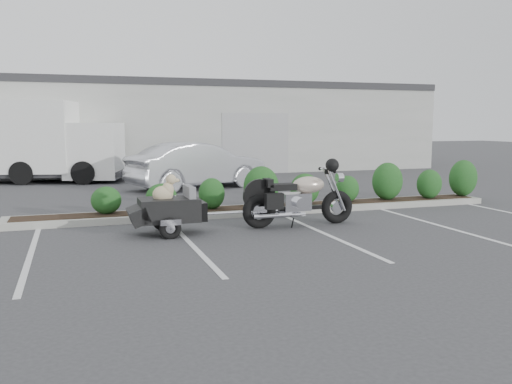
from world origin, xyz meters
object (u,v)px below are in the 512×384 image
object	(u,v)px
motorcycle	(299,199)
delivery_truck	(35,143)
dumpster	(194,164)
sedan	(198,165)
pet_trailer	(168,209)

from	to	relation	value
motorcycle	delivery_truck	bearing A→B (deg)	117.66
dumpster	sedan	bearing A→B (deg)	-92.79
sedan	dumpster	world-z (taller)	sedan
motorcycle	dumpster	distance (m)	10.65
motorcycle	pet_trailer	distance (m)	2.79
pet_trailer	delivery_truck	xyz separation A→B (m)	(-3.05, 11.14, 0.92)
sedan	dumpster	size ratio (longest dim) A/B	2.58
delivery_truck	pet_trailer	bearing A→B (deg)	-59.34
pet_trailer	sedan	world-z (taller)	sedan
motorcycle	delivery_truck	distance (m)	12.63
motorcycle	dumpster	bearing A→B (deg)	89.93
dumpster	delivery_truck	distance (m)	5.95
sedan	delivery_truck	xyz separation A→B (m)	(-5.26, 3.92, 0.66)
motorcycle	pet_trailer	world-z (taller)	motorcycle
motorcycle	sedan	world-z (taller)	sedan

